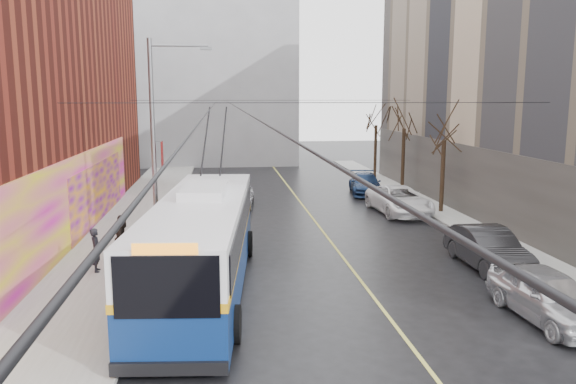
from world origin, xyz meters
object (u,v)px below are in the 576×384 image
(parked_car_b, at_px, (488,248))
(following_car, at_px, (239,195))
(pedestrian_b, at_px, (124,238))
(tree_near, at_px, (445,127))
(parked_car_d, at_px, (365,184))
(tree_mid, at_px, (404,117))
(streetlight_pole, at_px, (157,139))
(tree_far, at_px, (376,115))
(pedestrian_a, at_px, (96,250))
(parked_car_c, at_px, (399,200))
(parked_car_a, at_px, (548,295))
(trolleybus, at_px, (202,242))

(parked_car_b, relative_size, following_car, 1.11)
(pedestrian_b, bearing_deg, tree_near, -29.64)
(parked_car_d, bearing_deg, tree_mid, 9.29)
(streetlight_pole, bearing_deg, tree_far, 52.88)
(tree_near, xyz_separation_m, pedestrian_a, (-17.17, -9.29, -4.00))
(pedestrian_a, bearing_deg, streetlight_pole, -41.19)
(tree_mid, relative_size, parked_car_c, 1.20)
(parked_car_c, bearing_deg, tree_mid, 67.09)
(parked_car_a, bearing_deg, following_car, 111.59)
(tree_near, distance_m, tree_mid, 7.01)
(following_car, bearing_deg, tree_near, -11.52)
(tree_far, xyz_separation_m, following_car, (-11.43, -10.44, -4.41))
(parked_car_a, bearing_deg, tree_near, 76.63)
(tree_far, height_order, parked_car_c, tree_far)
(streetlight_pole, relative_size, pedestrian_a, 5.43)
(trolleybus, distance_m, parked_car_b, 11.07)
(tree_near, distance_m, tree_far, 14.00)
(streetlight_pole, height_order, following_car, streetlight_pole)
(trolleybus, bearing_deg, parked_car_c, 52.92)
(tree_mid, distance_m, pedestrian_a, 24.05)
(tree_far, distance_m, pedestrian_b, 27.73)
(parked_car_c, distance_m, following_car, 9.61)
(parked_car_c, bearing_deg, parked_car_a, -95.18)
(parked_car_a, bearing_deg, parked_car_d, 86.64)
(streetlight_pole, height_order, tree_mid, streetlight_pole)
(streetlight_pole, distance_m, tree_far, 25.09)
(tree_near, relative_size, tree_mid, 0.96)
(trolleybus, relative_size, pedestrian_a, 7.97)
(parked_car_d, height_order, pedestrian_a, pedestrian_a)
(tree_mid, bearing_deg, following_car, -163.25)
(parked_car_b, relative_size, parked_car_d, 0.97)
(parked_car_a, bearing_deg, parked_car_b, 79.97)
(tree_mid, bearing_deg, parked_car_b, -97.35)
(streetlight_pole, height_order, parked_car_d, streetlight_pole)
(parked_car_c, xyz_separation_m, pedestrian_b, (-13.99, -8.39, 0.32))
(tree_far, relative_size, parked_car_b, 1.37)
(trolleybus, xyz_separation_m, following_car, (1.74, 15.01, -0.98))
(following_car, bearing_deg, parked_car_c, -13.64)
(tree_mid, bearing_deg, parked_car_c, -109.61)
(tree_near, distance_m, parked_car_d, 8.57)
(parked_car_b, bearing_deg, tree_near, 77.41)
(tree_mid, xyz_separation_m, parked_car_d, (-2.64, -0.05, -4.54))
(trolleybus, bearing_deg, parked_car_d, 65.58)
(trolleybus, height_order, parked_car_d, trolleybus)
(tree_near, height_order, parked_car_b, tree_near)
(tree_mid, height_order, parked_car_a, tree_mid)
(tree_mid, relative_size, pedestrian_a, 4.03)
(tree_far, bearing_deg, following_car, -137.59)
(tree_far, distance_m, parked_car_b, 24.64)
(tree_near, bearing_deg, tree_far, 90.00)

